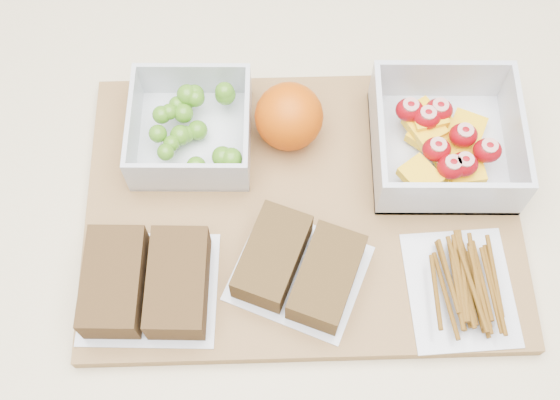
# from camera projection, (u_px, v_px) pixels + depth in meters

# --- Properties ---
(ground) EXTENTS (4.00, 4.00, 0.00)m
(ground) POSITION_uv_depth(u_px,v_px,m) (276.00, 394.00, 1.50)
(ground) COLOR gray
(ground) RESTS_ON ground
(counter) EXTENTS (1.20, 0.90, 0.90)m
(counter) POSITION_uv_depth(u_px,v_px,m) (275.00, 341.00, 1.10)
(counter) COLOR beige
(counter) RESTS_ON ground
(cutting_board) EXTENTS (0.43, 0.31, 0.02)m
(cutting_board) POSITION_uv_depth(u_px,v_px,m) (302.00, 208.00, 0.69)
(cutting_board) COLOR olive
(cutting_board) RESTS_ON counter
(grape_container) EXTENTS (0.12, 0.12, 0.05)m
(grape_container) POSITION_uv_depth(u_px,v_px,m) (193.00, 128.00, 0.70)
(grape_container) COLOR silver
(grape_container) RESTS_ON cutting_board
(fruit_container) EXTENTS (0.14, 0.14, 0.06)m
(fruit_container) POSITION_uv_depth(u_px,v_px,m) (444.00, 141.00, 0.69)
(fruit_container) COLOR silver
(fruit_container) RESTS_ON cutting_board
(orange) EXTENTS (0.07, 0.07, 0.07)m
(orange) POSITION_uv_depth(u_px,v_px,m) (289.00, 117.00, 0.69)
(orange) COLOR #D45005
(orange) RESTS_ON cutting_board
(sandwich_bag_left) EXTENTS (0.13, 0.11, 0.04)m
(sandwich_bag_left) POSITION_uv_depth(u_px,v_px,m) (146.00, 283.00, 0.63)
(sandwich_bag_left) COLOR silver
(sandwich_bag_left) RESTS_ON cutting_board
(sandwich_bag_center) EXTENTS (0.14, 0.14, 0.04)m
(sandwich_bag_center) POSITION_uv_depth(u_px,v_px,m) (299.00, 267.00, 0.64)
(sandwich_bag_center) COLOR silver
(sandwich_bag_center) RESTS_ON cutting_board
(pretzel_bag) EXTENTS (0.10, 0.12, 0.03)m
(pretzel_bag) POSITION_uv_depth(u_px,v_px,m) (463.00, 285.00, 0.63)
(pretzel_bag) COLOR silver
(pretzel_bag) RESTS_ON cutting_board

